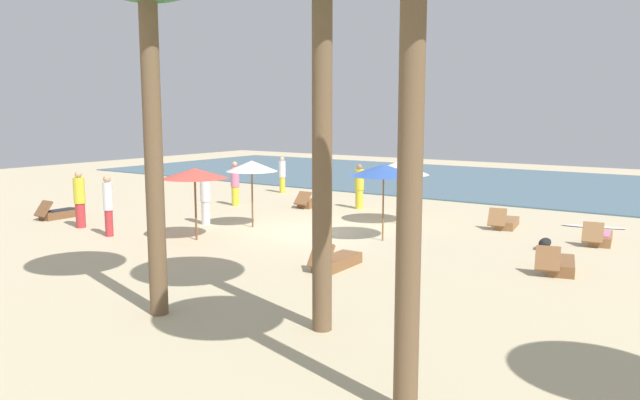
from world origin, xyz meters
The scene contains 20 objects.
ground_plane centered at (0.00, 0.00, 0.00)m, with size 60.00×60.00×0.00m, color beige.
ocean_water centered at (0.00, 17.00, 0.03)m, with size 48.00×16.00×0.06m, color #476B7F.
umbrella_0 centered at (1.40, 3.01, 1.95)m, with size 2.15×2.15×2.19m.
umbrella_1 centered at (2.41, 0.15, 2.15)m, with size 2.10×2.10×2.33m.
umbrella_2 centered at (-2.29, -0.42, 2.08)m, with size 1.72×1.72×2.26m.
umbrella_3 centered at (-2.33, -2.99, 2.04)m, with size 1.98×1.98×2.21m.
lounger_0 centered at (-3.28, 4.44, 0.17)m, with size 0.64×1.72×0.67m.
lounger_1 centered at (-9.31, -3.09, 0.18)m, with size 0.63×1.69×0.70m.
lounger_2 centered at (7.77, -0.56, 0.17)m, with size 0.96×1.77×0.71m.
lounger_4 centered at (3.04, -3.40, 0.17)m, with size 0.65×1.68×0.72m.
lounger_5 centered at (4.79, 4.41, 0.17)m, with size 0.85×1.74×0.72m.
lounger_6 centered at (7.92, 3.47, 0.18)m, with size 0.81×1.73×0.71m.
person_0 centered at (-6.97, 7.15, 0.88)m, with size 0.41×0.41×1.73m.
person_1 centered at (-1.39, 5.05, 0.90)m, with size 0.38×0.38×1.80m.
person_2 centered at (-7.01, -3.79, 0.97)m, with size 0.50×0.50×1.92m.
person_3 centered at (-3.97, -0.95, 0.95)m, with size 0.39×0.39×1.86m.
person_4 centered at (-4.99, -4.16, 1.01)m, with size 0.36×0.36×1.93m.
person_5 centered at (-6.05, 2.82, 0.93)m, with size 0.50×0.50×1.84m.
dog centered at (6.78, 1.76, 0.17)m, with size 0.35×0.72×0.33m.
surfboard centered at (7.23, 6.11, 0.04)m, with size 2.09×0.87×0.07m.
Camera 1 is at (11.41, -16.17, 3.94)m, focal length 34.95 mm.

